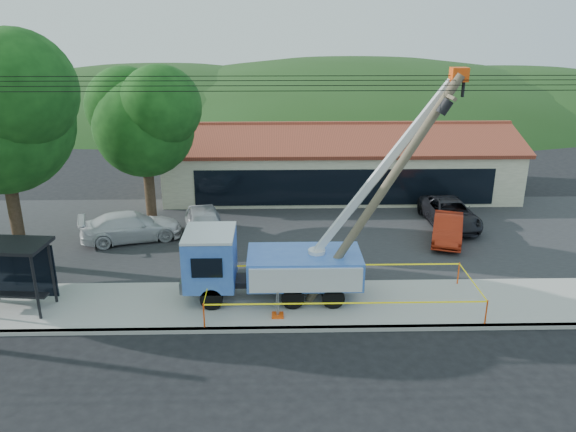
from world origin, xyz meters
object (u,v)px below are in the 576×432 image
at_px(car_red, 446,242).
at_px(leaning_pole, 388,183).
at_px(bus_shelter, 13,259).
at_px(car_white, 133,241).
at_px(utility_truck, 268,261).
at_px(car_dark, 448,227).
at_px(car_silver, 206,242).

bearing_deg(car_red, leaning_pole, -108.05).
bearing_deg(bus_shelter, car_white, 74.81).
height_order(utility_truck, car_red, utility_truck).
bearing_deg(car_white, car_dark, -101.20).
height_order(bus_shelter, car_white, bus_shelter).
bearing_deg(car_dark, car_red, -110.55).
height_order(utility_truck, car_dark, utility_truck).
relative_size(car_silver, car_dark, 0.94).
distance_m(leaning_pole, bus_shelter, 14.81).
distance_m(utility_truck, car_white, 9.84).
bearing_deg(car_silver, car_red, -13.04).
relative_size(utility_truck, car_dark, 2.08).
height_order(bus_shelter, car_dark, bus_shelter).
bearing_deg(bus_shelter, car_red, 24.80).
xyz_separation_m(car_red, car_dark, (0.78, 2.32, 0.00)).
xyz_separation_m(utility_truck, car_white, (-7.19, 6.49, -1.72)).
bearing_deg(car_white, car_silver, -109.63).
bearing_deg(car_red, utility_truck, -129.39).
xyz_separation_m(utility_truck, bus_shelter, (-9.91, -0.71, 0.50)).
relative_size(bus_shelter, car_silver, 0.63).
relative_size(car_silver, car_red, 1.18).
distance_m(bus_shelter, car_dark, 21.95).
distance_m(leaning_pole, car_red, 9.41).
height_order(car_red, car_dark, car_dark).
relative_size(leaning_pole, car_white, 1.79).
height_order(car_red, car_white, car_white).
distance_m(car_white, car_dark, 17.27).
bearing_deg(leaning_pole, car_dark, 58.38).
height_order(utility_truck, car_white, utility_truck).
relative_size(car_white, car_dark, 0.99).
bearing_deg(car_dark, leaning_pole, -123.65).
bearing_deg(utility_truck, car_red, 33.01).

